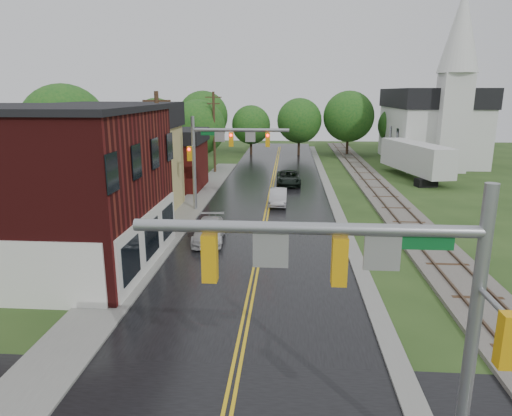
# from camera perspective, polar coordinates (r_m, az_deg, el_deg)

# --- Properties ---
(main_road) EXTENTS (10.00, 90.00, 0.02)m
(main_road) POSITION_cam_1_polar(r_m,az_deg,el_deg) (38.13, 1.61, 0.73)
(main_road) COLOR black
(main_road) RESTS_ON ground
(curb_right) EXTENTS (0.80, 70.00, 0.12)m
(curb_right) POSITION_cam_1_polar(r_m,az_deg,el_deg) (43.14, 9.11, 2.15)
(curb_right) COLOR gray
(curb_right) RESTS_ON ground
(sidewalk_left) EXTENTS (2.40, 50.00, 0.12)m
(sidewalk_left) POSITION_cam_1_polar(r_m,az_deg,el_deg) (34.17, -9.22, -1.06)
(sidewalk_left) COLOR gray
(sidewalk_left) RESTS_ON ground
(brick_building) EXTENTS (14.30, 10.30, 8.30)m
(brick_building) POSITION_cam_1_polar(r_m,az_deg,el_deg) (26.60, -27.98, 2.26)
(brick_building) COLOR #440E0E
(brick_building) RESTS_ON ground
(yellow_house) EXTENTS (8.00, 7.00, 6.40)m
(yellow_house) POSITION_cam_1_polar(r_m,az_deg,el_deg) (35.83, -16.57, 4.49)
(yellow_house) COLOR tan
(yellow_house) RESTS_ON ground
(darkred_building) EXTENTS (7.00, 6.00, 4.40)m
(darkred_building) POSITION_cam_1_polar(r_m,az_deg,el_deg) (44.13, -11.20, 5.24)
(darkred_building) COLOR #3F0F0C
(darkred_building) RESTS_ON ground
(church) EXTENTS (10.40, 18.40, 20.00)m
(church) POSITION_cam_1_polar(r_m,az_deg,el_deg) (63.56, 21.35, 10.53)
(church) COLOR silver
(church) RESTS_ON ground
(railroad) EXTENTS (3.20, 80.00, 0.30)m
(railroad) POSITION_cam_1_polar(r_m,az_deg,el_deg) (43.76, 15.13, 2.14)
(railroad) COLOR #59544C
(railroad) RESTS_ON ground
(traffic_signal_near) EXTENTS (7.34, 0.30, 7.20)m
(traffic_signal_near) POSITION_cam_1_polar(r_m,az_deg,el_deg) (10.03, 14.59, -9.40)
(traffic_signal_near) COLOR gray
(traffic_signal_near) RESTS_ON ground
(traffic_signal_far) EXTENTS (7.34, 0.43, 7.20)m
(traffic_signal_far) POSITION_cam_1_polar(r_m,az_deg,el_deg) (34.64, -4.35, 7.68)
(traffic_signal_far) COLOR gray
(traffic_signal_far) RESTS_ON ground
(utility_pole_b) EXTENTS (1.80, 0.28, 9.00)m
(utility_pole_b) POSITION_cam_1_polar(r_m,az_deg,el_deg) (30.53, -11.96, 6.05)
(utility_pole_b) COLOR #382616
(utility_pole_b) RESTS_ON ground
(utility_pole_c) EXTENTS (1.80, 0.28, 9.00)m
(utility_pole_c) POSITION_cam_1_polar(r_m,az_deg,el_deg) (51.90, -5.25, 9.56)
(utility_pole_c) COLOR #382616
(utility_pole_c) RESTS_ON ground
(tree_left_b) EXTENTS (7.60, 7.60, 9.69)m
(tree_left_b) POSITION_cam_1_polar(r_m,az_deg,el_deg) (43.66, -22.62, 8.98)
(tree_left_b) COLOR black
(tree_left_b) RESTS_ON ground
(tree_left_c) EXTENTS (6.00, 6.00, 7.65)m
(tree_left_c) POSITION_cam_1_polar(r_m,az_deg,el_deg) (49.62, -14.18, 8.74)
(tree_left_c) COLOR black
(tree_left_c) RESTS_ON ground
(tree_left_e) EXTENTS (6.40, 6.40, 8.16)m
(tree_left_e) POSITION_cam_1_polar(r_m,az_deg,el_deg) (54.12, -7.10, 9.80)
(tree_left_e) COLOR black
(tree_left_e) RESTS_ON ground
(suv_dark) EXTENTS (2.43, 5.07, 1.39)m
(suv_dark) POSITION_cam_1_polar(r_m,az_deg,el_deg) (45.23, 4.08, 3.75)
(suv_dark) COLOR black
(suv_dark) RESTS_ON ground
(sedan_silver) EXTENTS (1.39, 3.95, 1.30)m
(sedan_silver) POSITION_cam_1_polar(r_m,az_deg,el_deg) (37.17, 2.80, 1.39)
(sedan_silver) COLOR #A9A9AE
(sedan_silver) RESTS_ON ground
(pickup_white) EXTENTS (2.11, 4.59, 1.30)m
(pickup_white) POSITION_cam_1_polar(r_m,az_deg,el_deg) (28.23, -5.87, -2.85)
(pickup_white) COLOR silver
(pickup_white) RESTS_ON ground
(semi_trailer) EXTENTS (5.06, 12.11, 3.76)m
(semi_trailer) POSITION_cam_1_polar(r_m,az_deg,el_deg) (51.24, 19.33, 5.98)
(semi_trailer) COLOR black
(semi_trailer) RESTS_ON ground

